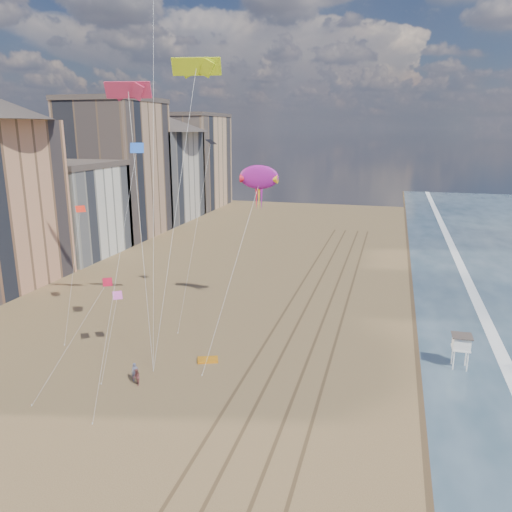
{
  "coord_description": "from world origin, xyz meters",
  "views": [
    {
      "loc": [
        11.26,
        -23.93,
        22.8
      ],
      "look_at": [
        -2.52,
        26.0,
        9.5
      ],
      "focal_mm": 35.0,
      "sensor_mm": 36.0,
      "label": 1
    }
  ],
  "objects_px": {
    "kite_flyer_a": "(135,372)",
    "kite_flyer_b": "(137,377)",
    "show_kite": "(259,178)",
    "lifeguard_stand": "(461,343)",
    "grounded_kite": "(208,360)"
  },
  "relations": [
    {
      "from": "grounded_kite",
      "to": "kite_flyer_a",
      "type": "xyz_separation_m",
      "value": [
        -5.06,
        -5.59,
        0.76
      ]
    },
    {
      "from": "show_kite",
      "to": "kite_flyer_b",
      "type": "relative_size",
      "value": 14.93
    },
    {
      "from": "show_kite",
      "to": "grounded_kite",
      "type": "bearing_deg",
      "value": -96.26
    },
    {
      "from": "show_kite",
      "to": "kite_flyer_b",
      "type": "xyz_separation_m",
      "value": [
        -6.04,
        -20.37,
        -16.36
      ]
    },
    {
      "from": "show_kite",
      "to": "kite_flyer_b",
      "type": "bearing_deg",
      "value": -106.5
    },
    {
      "from": "lifeguard_stand",
      "to": "kite_flyer_b",
      "type": "height_order",
      "value": "lifeguard_stand"
    },
    {
      "from": "lifeguard_stand",
      "to": "show_kite",
      "type": "relative_size",
      "value": 0.14
    },
    {
      "from": "kite_flyer_a",
      "to": "kite_flyer_b",
      "type": "relative_size",
      "value": 1.11
    },
    {
      "from": "kite_flyer_a",
      "to": "kite_flyer_b",
      "type": "bearing_deg",
      "value": -83.87
    },
    {
      "from": "grounded_kite",
      "to": "kite_flyer_b",
      "type": "bearing_deg",
      "value": -147.0
    },
    {
      "from": "kite_flyer_b",
      "to": "kite_flyer_a",
      "type": "bearing_deg",
      "value": 177.59
    },
    {
      "from": "grounded_kite",
      "to": "show_kite",
      "type": "distance_m",
      "value": 22.13
    },
    {
      "from": "kite_flyer_a",
      "to": "kite_flyer_b",
      "type": "height_order",
      "value": "kite_flyer_a"
    },
    {
      "from": "kite_flyer_b",
      "to": "show_kite",
      "type": "bearing_deg",
      "value": 123.71
    },
    {
      "from": "show_kite",
      "to": "kite_flyer_b",
      "type": "height_order",
      "value": "show_kite"
    }
  ]
}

